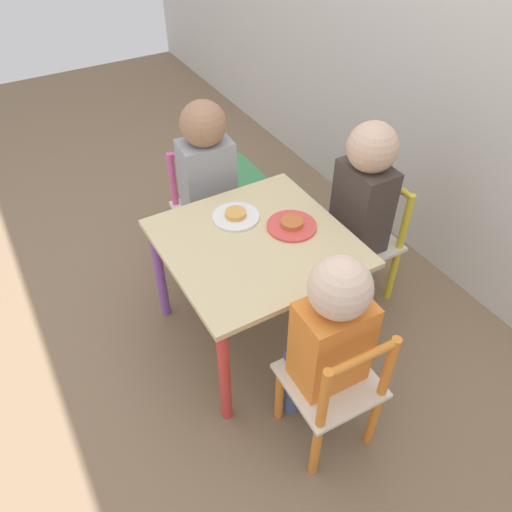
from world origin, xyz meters
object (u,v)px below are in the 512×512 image
at_px(chair_pink, 206,212).
at_px(chair_yellow, 364,242).
at_px(child_right, 328,335).
at_px(child_left, 208,176).
at_px(plate_left, 236,216).
at_px(plate_back, 292,225).
at_px(storage_bin, 242,190).
at_px(kids_table, 256,255).
at_px(child_back, 360,201).
at_px(chair_orange, 334,389).

xyz_separation_m(chair_pink, chair_yellow, (0.50, 0.45, 0.00)).
distance_m(chair_yellow, child_right, 0.68).
distance_m(chair_pink, child_left, 0.22).
bearing_deg(plate_left, chair_yellow, 73.09).
height_order(chair_yellow, child_right, child_right).
distance_m(child_right, plate_back, 0.46).
bearing_deg(storage_bin, chair_yellow, 9.74).
relative_size(chair_yellow, child_left, 0.68).
xyz_separation_m(kids_table, child_back, (0.01, 0.43, 0.07)).
xyz_separation_m(chair_orange, plate_back, (-0.49, 0.16, 0.22)).
bearing_deg(plate_left, chair_orange, -1.60).
relative_size(chair_yellow, chair_orange, 1.00).
xyz_separation_m(kids_table, child_left, (-0.43, 0.03, 0.07)).
relative_size(chair_pink, storage_bin, 1.46).
distance_m(chair_yellow, child_left, 0.66).
bearing_deg(chair_orange, chair_yellow, -134.45).
height_order(child_right, storage_bin, child_right).
bearing_deg(chair_pink, plate_back, -73.66).
bearing_deg(chair_yellow, storage_bin, -169.30).
height_order(plate_left, storage_bin, plate_left).
bearing_deg(storage_bin, plate_back, -16.06).
relative_size(chair_orange, plate_back, 3.03).
bearing_deg(storage_bin, child_back, 5.41).
xyz_separation_m(kids_table, child_right, (0.43, -0.02, 0.04)).
xyz_separation_m(chair_pink, child_left, (0.06, -0.00, 0.21)).
xyz_separation_m(child_left, child_right, (0.86, -0.05, -0.02)).
bearing_deg(plate_back, chair_yellow, 88.66).
height_order(chair_yellow, child_back, child_back).
height_order(chair_yellow, storage_bin, chair_yellow).
xyz_separation_m(chair_pink, chair_orange, (0.98, -0.06, 0.00)).
bearing_deg(chair_yellow, chair_pink, -136.79).
height_order(chair_yellow, plate_left, chair_yellow).
bearing_deg(child_left, chair_yellow, -39.28).
bearing_deg(plate_left, chair_pink, 173.65).
bearing_deg(chair_orange, child_left, -91.16).
bearing_deg(child_right, chair_yellow, -138.17).
xyz_separation_m(chair_pink, child_right, (0.92, -0.05, 0.19)).
bearing_deg(plate_left, storage_bin, 149.78).
xyz_separation_m(kids_table, storage_bin, (-0.75, 0.36, -0.30)).
height_order(chair_pink, child_right, child_right).
bearing_deg(storage_bin, kids_table, -25.36).
height_order(chair_orange, child_left, child_left).
bearing_deg(child_back, plate_back, -90.46).
bearing_deg(chair_pink, storage_bin, 44.48).
distance_m(kids_table, storage_bin, 0.89).
relative_size(chair_orange, child_left, 0.68).
relative_size(kids_table, child_back, 0.77).
xyz_separation_m(chair_orange, child_right, (-0.06, 0.00, 0.19)).
relative_size(chair_yellow, plate_left, 3.14).
bearing_deg(chair_yellow, child_left, -132.85).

